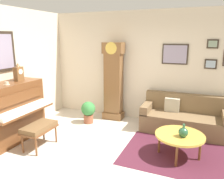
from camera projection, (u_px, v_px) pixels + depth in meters
The scene contains 12 objects.
ground_plane at pixel (107, 166), 3.88m from camera, with size 6.40×6.00×0.10m, color beige.
wall_back at pixel (145, 67), 5.69m from camera, with size 5.30×0.13×2.80m.
area_rug at pixel (180, 155), 4.12m from camera, with size 2.10×1.50×0.01m, color #4C1E2D.
piano at pixel (11, 112), 4.62m from camera, with size 0.87×1.44×1.23m.
piano_bench at pixel (39, 128), 4.35m from camera, with size 0.42×0.70×0.48m.
grandfather_clock at pixel (113, 83), 5.80m from camera, with size 0.52×0.34×2.03m.
couch at pixel (184, 118), 5.13m from camera, with size 1.90×0.80×0.84m.
coffee_table at pixel (180, 136), 4.01m from camera, with size 0.88×0.88×0.44m.
mantel_clock at pixel (19, 73), 4.72m from camera, with size 0.13×0.18×0.38m.
teacup at pixel (7, 84), 4.35m from camera, with size 0.12×0.12×0.06m.
green_jug at pixel (183, 132), 3.88m from camera, with size 0.17×0.17×0.24m.
potted_plant at pixel (88, 111), 5.63m from camera, with size 0.36×0.36×0.56m.
Camera 1 is at (1.40, -3.17, 2.15)m, focal length 35.56 mm.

